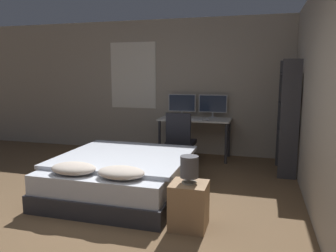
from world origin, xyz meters
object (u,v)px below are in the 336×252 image
desk (195,124)px  monitor_right (213,104)px  computer_mouse (207,120)px  monitor_left (182,104)px  office_chair (180,145)px  bedside_lamp (189,167)px  nightstand (189,205)px  bed (122,175)px  keyboard (193,120)px  bookshelf (289,113)px

desk → monitor_right: (0.31, 0.22, 0.36)m
computer_mouse → monitor_left: bearing=143.2°
office_chair → desk: bearing=80.8°
bedside_lamp → monitor_right: size_ratio=0.53×
monitor_left → nightstand: bearing=-75.2°
nightstand → computer_mouse: computer_mouse is taller
bed → monitor_left: monitor_left is taller
office_chair → bed: bearing=-107.9°
bed → office_chair: (0.47, 1.45, 0.13)m
nightstand → bedside_lamp: bedside_lamp is taller
computer_mouse → office_chair: (-0.38, -0.50, -0.40)m
monitor_right → keyboard: 0.58m
keyboard → office_chair: 0.64m
nightstand → monitor_right: (-0.21, 3.11, 0.79)m
monitor_left → monitor_right: same height
desk → office_chair: size_ratio=1.40×
nightstand → bookshelf: (1.12, 2.30, 0.76)m
monitor_left → bedside_lamp: bearing=-75.2°
keyboard → computer_mouse: size_ratio=4.97×
bedside_lamp → monitor_left: bearing=104.8°
monitor_right → monitor_left: bearing=180.0°
office_chair → bookshelf: (1.75, 0.11, 0.62)m
computer_mouse → bookshelf: 1.45m
bed → nightstand: (1.10, -0.74, -0.01)m
bookshelf → office_chair: bearing=-176.6°
keyboard → computer_mouse: 0.26m
monitor_right → bookshelf: 1.56m
desk → bed: bearing=-105.1°
bookshelf → computer_mouse: bearing=164.1°
nightstand → monitor_right: size_ratio=0.90×
nightstand → office_chair: bearing=106.0°
monitor_left → office_chair: size_ratio=0.56×
nightstand → desk: size_ratio=0.36×
desk → monitor_left: bearing=145.1°
monitor_left → office_chair: 1.14m
monitor_right → keyboard: (-0.31, -0.43, -0.25)m
nightstand → bookshelf: 2.67m
nightstand → keyboard: bearing=100.8°
bedside_lamp → bookshelf: size_ratio=0.16×
nightstand → monitor_right: monitor_right is taller
monitor_left → office_chair: (0.19, -0.92, -0.64)m
bed → office_chair: 1.53m
desk → monitor_left: (-0.31, 0.22, 0.36)m
bed → keyboard: (0.58, 1.95, 0.52)m
nightstand → keyboard: 2.79m
desk → monitor_left: monitor_left is taller
monitor_right → office_chair: monitor_right is taller
nightstand → desk: bearing=100.0°
nightstand → keyboard: keyboard is taller
nightstand → office_chair: (-0.63, 2.19, 0.14)m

